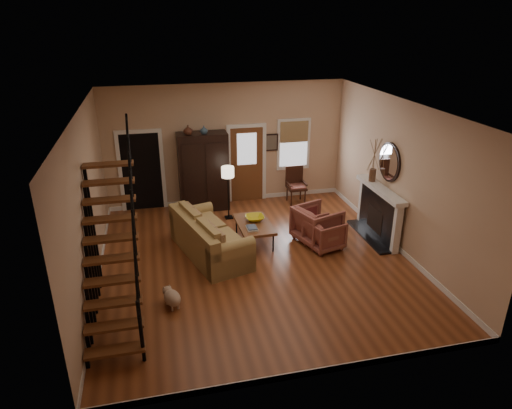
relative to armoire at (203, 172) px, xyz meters
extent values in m
plane|color=brown|center=(0.70, -3.15, -1.05)|extent=(7.00, 7.00, 0.00)
plane|color=white|center=(0.70, -3.15, 2.25)|extent=(7.00, 7.00, 0.00)
cube|color=tan|center=(0.70, 0.35, 0.60)|extent=(6.50, 0.04, 3.30)
cube|color=tan|center=(-2.55, -3.15, 0.60)|extent=(0.04, 7.00, 3.30)
cube|color=tan|center=(3.95, -3.15, 0.60)|extent=(0.04, 7.00, 3.30)
cube|color=black|center=(-1.60, 0.50, 0.00)|extent=(1.00, 0.36, 2.10)
cube|color=brown|center=(1.25, 0.33, 0.00)|extent=(0.90, 0.06, 2.10)
cube|color=silver|center=(2.60, 0.32, 0.50)|extent=(0.96, 0.06, 1.46)
cube|color=black|center=(3.83, -2.65, -0.48)|extent=(0.24, 1.60, 1.15)
cube|color=white|center=(3.77, -2.65, 0.15)|extent=(0.30, 1.95, 0.10)
cylinder|color=silver|center=(3.90, -2.65, 0.80)|extent=(0.05, 0.90, 0.90)
imported|color=#4C2619|center=(-0.35, -0.10, 1.17)|extent=(0.24, 0.24, 0.25)
imported|color=#334C60|center=(0.05, -0.10, 1.16)|extent=(0.20, 0.20, 0.21)
imported|color=gold|center=(0.91, -2.13, -0.51)|extent=(0.44, 0.44, 0.11)
imported|color=maroon|center=(2.35, -2.92, -0.70)|extent=(0.93, 0.92, 0.69)
imported|color=maroon|center=(2.30, -2.55, -0.62)|extent=(1.18, 1.17, 0.85)
camera|label=1|loc=(-1.25, -11.55, 3.90)|focal=32.00mm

